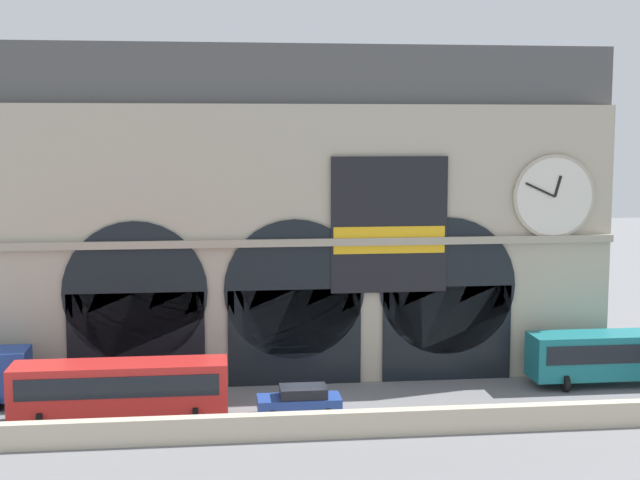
{
  "coord_description": "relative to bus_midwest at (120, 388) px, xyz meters",
  "views": [
    {
      "loc": [
        -4.53,
        -46.71,
        14.97
      ],
      "look_at": [
        1.5,
        5.0,
        8.6
      ],
      "focal_mm": 50.5,
      "sensor_mm": 36.0,
      "label": 1
    }
  ],
  "objects": [
    {
      "name": "car_center",
      "position": [
        9.31,
        -0.05,
        -0.98
      ],
      "size": [
        4.4,
        2.22,
        1.55
      ],
      "color": "#28479E",
      "rests_on": "ground"
    },
    {
      "name": "quay_parapet_wall",
      "position": [
        9.54,
        -3.64,
        -1.14
      ],
      "size": [
        90.0,
        0.7,
        1.28
      ],
      "primitive_type": "cube",
      "color": "beige",
      "rests_on": "ground"
    },
    {
      "name": "bus_east",
      "position": [
        28.73,
        3.57,
        0.0
      ],
      "size": [
        11.0,
        3.25,
        3.1
      ],
      "color": "#19727A",
      "rests_on": "ground"
    },
    {
      "name": "ground_plane",
      "position": [
        9.54,
        0.8,
        -1.78
      ],
      "size": [
        200.0,
        200.0,
        0.0
      ],
      "primitive_type": "plane",
      "color": "slate"
    },
    {
      "name": "bus_midwest",
      "position": [
        0.0,
        0.0,
        0.0
      ],
      "size": [
        11.0,
        3.25,
        3.1
      ],
      "color": "red",
      "rests_on": "ground"
    },
    {
      "name": "station_building",
      "position": [
        9.59,
        8.01,
        7.89
      ],
      "size": [
        38.55,
        4.85,
        19.94
      ],
      "color": "#B2A891",
      "rests_on": "ground"
    }
  ]
}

